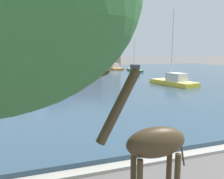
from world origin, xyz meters
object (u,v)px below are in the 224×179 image
object	(u,v)px
sailboat_orange	(113,68)
sailboat_yellow	(171,82)
giraffe_statue	(151,146)
sailboat_green	(134,70)

from	to	relation	value
sailboat_orange	sailboat_yellow	xyz separation A→B (m)	(-1.67, -25.46, 0.08)
giraffe_statue	sailboat_yellow	xyz separation A→B (m)	(13.18, 19.28, -1.53)
giraffe_statue	sailboat_orange	world-z (taller)	sailboat_orange
sailboat_orange	giraffe_statue	bearing A→B (deg)	-108.35
sailboat_green	sailboat_yellow	xyz separation A→B (m)	(-3.92, -19.00, 0.08)
giraffe_statue	sailboat_green	size ratio (longest dim) A/B	0.51
giraffe_statue	sailboat_yellow	world-z (taller)	sailboat_yellow
giraffe_statue	sailboat_orange	size ratio (longest dim) A/B	0.44
sailboat_yellow	sailboat_orange	bearing A→B (deg)	86.25
giraffe_statue	sailboat_green	world-z (taller)	sailboat_green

